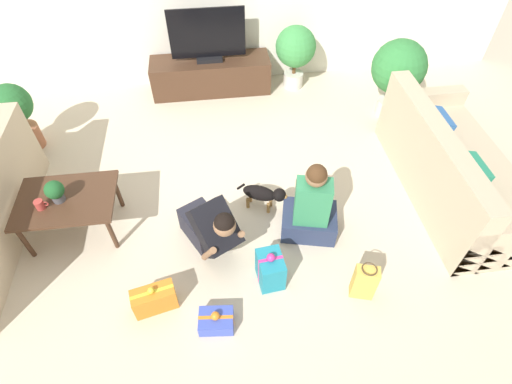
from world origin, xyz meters
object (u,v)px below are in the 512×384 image
object	(u,v)px
tv_console	(211,75)
sofa_right	(452,170)
tv	(208,38)
potted_plant_back_right	(296,50)
person_sitting	(311,209)
mug	(40,205)
gift_box_c	(216,321)
person_kneeling	(211,227)
coffee_table	(67,202)
gift_box_b	(154,299)
potted_plant_corner_left	(15,112)
dog	(264,194)
potted_plant_corner_right	(398,70)
gift_bag_a	(364,282)
tabletop_plant	(55,191)
gift_box_a	(270,269)

from	to	relation	value
tv_console	sofa_right	bearing A→B (deg)	-43.34
tv	potted_plant_back_right	world-z (taller)	tv
person_sitting	mug	size ratio (longest dim) A/B	7.68
gift_box_c	tv	bearing A→B (deg)	87.40
person_kneeling	coffee_table	bearing A→B (deg)	134.60
gift_box_b	tv	bearing A→B (deg)	78.53
sofa_right	coffee_table	xyz separation A→B (m)	(-3.83, -0.05, 0.11)
potted_plant_corner_left	mug	size ratio (longest dim) A/B	6.89
tv	coffee_table	bearing A→B (deg)	-122.14
person_kneeling	person_sitting	size ratio (longest dim) A/B	0.85
person_kneeling	dog	xyz separation A→B (m)	(0.55, 0.44, -0.11)
dog	potted_plant_corner_right	bearing A→B (deg)	-27.74
person_kneeling	potted_plant_back_right	bearing A→B (deg)	35.51
coffee_table	potted_plant_back_right	distance (m)	3.43
potted_plant_corner_right	tv	bearing A→B (deg)	159.08
tv_console	dog	size ratio (longest dim) A/B	3.24
sofa_right	tv_console	xyz separation A→B (m)	(-2.39, 2.25, -0.07)
potted_plant_corner_right	mug	xyz separation A→B (m)	(-3.87, -1.53, -0.15)
coffee_table	gift_bag_a	distance (m)	2.77
gift_box_b	gift_box_c	world-z (taller)	gift_box_b
tabletop_plant	potted_plant_corner_left	bearing A→B (deg)	118.06
tv_console	potted_plant_corner_left	world-z (taller)	potted_plant_corner_left
potted_plant_corner_right	tabletop_plant	bearing A→B (deg)	-158.71
potted_plant_back_right	gift_box_a	xyz separation A→B (m)	(-0.80, -3.05, -0.39)
gift_box_c	tv_console	bearing A→B (deg)	87.40
potted_plant_back_right	gift_box_c	world-z (taller)	potted_plant_back_right
potted_plant_corner_left	gift_box_b	xyz separation A→B (m)	(1.57, -2.32, -0.37)
potted_plant_corner_right	dog	size ratio (longest dim) A/B	2.04
potted_plant_corner_right	gift_bag_a	bearing A→B (deg)	-114.40
person_sitting	dog	size ratio (longest dim) A/B	1.87
person_sitting	gift_box_a	xyz separation A→B (m)	(-0.45, -0.49, -0.16)
potted_plant_corner_right	gift_box_c	distance (m)	3.59
potted_plant_back_right	sofa_right	bearing A→B (deg)	-60.68
dog	potted_plant_corner_left	bearing A→B (deg)	87.98
tv_console	dog	distance (m)	2.29
coffee_table	person_sitting	xyz separation A→B (m)	(2.24, -0.32, -0.07)
potted_plant_corner_right	person_kneeling	distance (m)	3.03
mug	person_kneeling	bearing A→B (deg)	-11.71
potted_plant_corner_left	gift_bag_a	distance (m)	4.14
sofa_right	person_kneeling	distance (m)	2.57
coffee_table	potted_plant_corner_right	xyz separation A→B (m)	(3.69, 1.44, 0.24)
person_sitting	tv_console	bearing A→B (deg)	-59.72
sofa_right	coffee_table	bearing A→B (deg)	90.70
tv_console	person_sitting	size ratio (longest dim) A/B	1.73
person_kneeling	mug	distance (m)	1.53
gift_box_c	gift_box_a	bearing A→B (deg)	35.90
dog	gift_bag_a	size ratio (longest dim) A/B	1.21
tabletop_plant	potted_plant_corner_right	bearing A→B (deg)	21.29
gift_bag_a	person_kneeling	bearing A→B (deg)	152.41
tv_console	tabletop_plant	size ratio (longest dim) A/B	7.17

